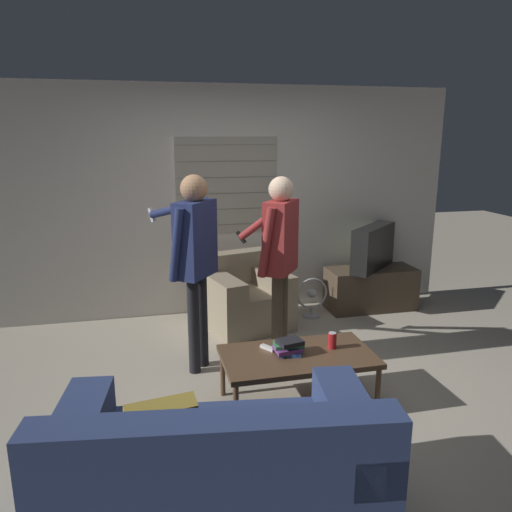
% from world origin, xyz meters
% --- Properties ---
extents(ground_plane, '(16.00, 16.00, 0.00)m').
position_xyz_m(ground_plane, '(0.00, 0.00, 0.00)').
color(ground_plane, '#B2A893').
extents(wall_back, '(5.20, 0.08, 2.55)m').
position_xyz_m(wall_back, '(-0.00, 2.03, 1.28)').
color(wall_back, silver).
rests_on(wall_back, ground_plane).
extents(couch_blue, '(1.78, 1.15, 0.84)m').
position_xyz_m(couch_blue, '(-0.70, -1.29, 0.32)').
color(couch_blue, navy).
rests_on(couch_blue, ground_plane).
extents(armchair_beige, '(0.98, 0.96, 0.77)m').
position_xyz_m(armchair_beige, '(0.04, 1.48, 0.32)').
color(armchair_beige, gray).
rests_on(armchair_beige, ground_plane).
extents(coffee_table, '(1.14, 0.63, 0.42)m').
position_xyz_m(coffee_table, '(0.09, -0.21, 0.38)').
color(coffee_table, brown).
rests_on(coffee_table, ground_plane).
extents(tv_stand, '(1.03, 0.44, 0.49)m').
position_xyz_m(tv_stand, '(1.60, 1.65, 0.25)').
color(tv_stand, '#4C3D2D').
rests_on(tv_stand, ground_plane).
extents(tv, '(0.75, 0.71, 0.51)m').
position_xyz_m(tv, '(1.60, 1.65, 0.74)').
color(tv, black).
rests_on(tv, tv_stand).
extents(person_left_standing, '(0.57, 0.79, 1.71)m').
position_xyz_m(person_left_standing, '(-0.58, 0.58, 1.09)').
color(person_left_standing, black).
rests_on(person_left_standing, ground_plane).
extents(person_right_standing, '(0.50, 0.72, 1.68)m').
position_xyz_m(person_right_standing, '(0.16, 0.57, 1.06)').
color(person_right_standing, '#4C4233').
rests_on(person_right_standing, ground_plane).
extents(book_stack, '(0.23, 0.18, 0.11)m').
position_xyz_m(book_stack, '(0.02, -0.19, 0.48)').
color(book_stack, '#284C89').
rests_on(book_stack, coffee_table).
extents(soda_can, '(0.07, 0.07, 0.13)m').
position_xyz_m(soda_can, '(0.38, -0.17, 0.48)').
color(soda_can, red).
rests_on(soda_can, coffee_table).
extents(spare_remote, '(0.10, 0.13, 0.02)m').
position_xyz_m(spare_remote, '(-0.11, -0.08, 0.43)').
color(spare_remote, white).
rests_on(spare_remote, coffee_table).
extents(floor_fan, '(0.36, 0.20, 0.45)m').
position_xyz_m(floor_fan, '(0.83, 1.56, 0.23)').
color(floor_fan, '#A8A8AD').
rests_on(floor_fan, ground_plane).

